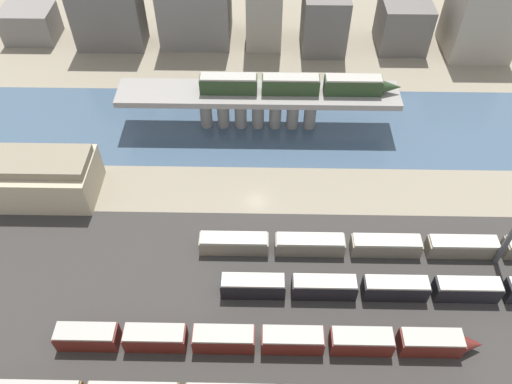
# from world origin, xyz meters

# --- Properties ---
(ground_plane) EXTENTS (400.00, 400.00, 0.00)m
(ground_plane) POSITION_xyz_m (0.00, 0.00, 0.00)
(ground_plane) COLOR gray
(railbed_yard) EXTENTS (280.00, 42.00, 0.01)m
(railbed_yard) POSITION_xyz_m (0.00, -24.00, 0.00)
(railbed_yard) COLOR #33302D
(railbed_yard) RESTS_ON ground
(river_water) EXTENTS (320.00, 26.13, 0.01)m
(river_water) POSITION_xyz_m (0.00, 22.20, 0.00)
(river_water) COLOR #3D5166
(river_water) RESTS_ON ground
(bridge) EXTENTS (58.54, 8.58, 9.12)m
(bridge) POSITION_xyz_m (0.00, 22.20, 6.83)
(bridge) COLOR gray
(bridge) RESTS_ON ground
(train_on_bridge) EXTENTS (41.14, 3.00, 3.76)m
(train_on_bridge) POSITION_xyz_m (8.09, 22.20, 10.95)
(train_on_bridge) COLOR #23381E
(train_on_bridge) RESTS_ON bridge
(train_yard_mid) EXTENTS (63.39, 3.19, 3.74)m
(train_yard_mid) POSITION_xyz_m (2.06, -28.87, 1.83)
(train_yard_mid) COLOR #5B1E19
(train_yard_mid) RESTS_ON ground
(train_yard_far) EXTENTS (59.59, 2.86, 3.87)m
(train_yard_far) POSITION_xyz_m (23.86, -19.77, 1.90)
(train_yard_far) COLOR black
(train_yard_far) RESTS_ON ground
(train_yard_outer) EXTENTS (68.37, 2.99, 3.40)m
(train_yard_outer) POSITION_xyz_m (24.17, -11.18, 1.66)
(train_yard_outer) COLOR gray
(train_yard_outer) RESTS_ON ground
(warehouse_building) EXTENTS (21.64, 11.39, 9.22)m
(warehouse_building) POSITION_xyz_m (-41.09, 1.57, 4.38)
(warehouse_building) COLOR tan
(warehouse_building) RESTS_ON ground
(signal_tower) EXTENTS (1.00, 0.92, 11.54)m
(signal_tower) POSITION_xyz_m (41.27, -12.94, 5.68)
(signal_tower) COLOR #4C4C51
(signal_tower) RESTS_ON ground
(city_block_far_left) EXTENTS (13.17, 9.79, 8.29)m
(city_block_far_left) POSITION_xyz_m (-60.49, 57.50, 4.14)
(city_block_far_left) COLOR slate
(city_block_far_left) RESTS_ON ground
(city_block_left) EXTENTS (17.33, 8.78, 21.85)m
(city_block_left) POSITION_xyz_m (-38.48, 54.64, 10.92)
(city_block_left) COLOR #605B56
(city_block_left) RESTS_ON ground
(city_block_right) EXTENTS (8.94, 12.99, 22.64)m
(city_block_right) POSITION_xyz_m (1.03, 57.52, 11.32)
(city_block_right) COLOR gray
(city_block_right) RESTS_ON ground
(city_block_far_right) EXTENTS (10.90, 14.94, 14.73)m
(city_block_far_right) POSITION_xyz_m (16.33, 55.64, 7.37)
(city_block_far_right) COLOR #605B56
(city_block_far_right) RESTS_ON ground
(city_block_tall) EXTENTS (12.14, 12.98, 12.00)m
(city_block_tall) POSITION_xyz_m (36.61, 55.92, 6.00)
(city_block_tall) COLOR #605B56
(city_block_tall) RESTS_ON ground
(city_block_low) EXTENTS (15.48, 14.80, 19.90)m
(city_block_low) POSITION_xyz_m (55.19, 53.85, 9.95)
(city_block_low) COLOR gray
(city_block_low) RESTS_ON ground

